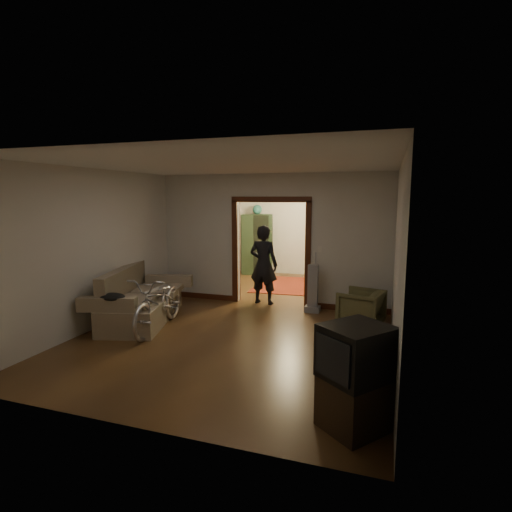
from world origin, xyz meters
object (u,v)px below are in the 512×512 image
at_px(sofa, 142,295).
at_px(armchair, 361,308).
at_px(locker, 257,244).
at_px(desk, 336,269).
at_px(person, 264,265).
at_px(bicycle, 159,302).

distance_m(sofa, armchair, 4.04).
xyz_separation_m(armchair, locker, (-3.32, 4.14, 0.57)).
bearing_deg(locker, sofa, -109.59).
bearing_deg(desk, sofa, -106.99).
bearing_deg(person, bicycle, 65.57).
xyz_separation_m(person, locker, (-1.20, 3.22, 0.04)).
distance_m(locker, desk, 2.51).
bearing_deg(person, locker, -64.90).
relative_size(bicycle, desk, 2.01).
distance_m(person, desk, 3.16).
height_order(person, desk, person).
xyz_separation_m(sofa, bicycle, (0.57, -0.32, -0.01)).
bearing_deg(armchair, sofa, -61.58).
relative_size(sofa, person, 1.25).
xyz_separation_m(bicycle, desk, (2.45, 5.07, -0.15)).
bearing_deg(sofa, bicycle, -45.00).
bearing_deg(locker, bicycle, -103.24).
distance_m(armchair, locker, 5.34).
height_order(sofa, bicycle, sofa).
bearing_deg(desk, person, -97.63).
relative_size(sofa, desk, 2.33).
relative_size(person, desk, 1.86).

